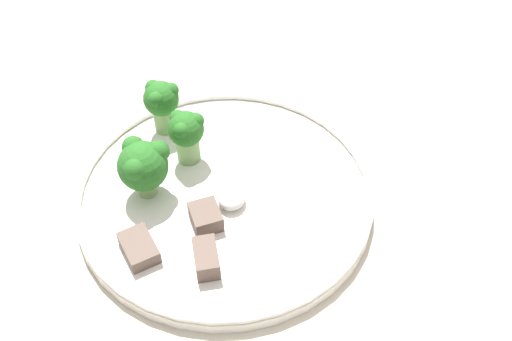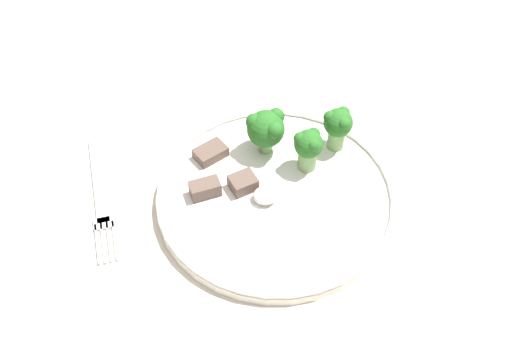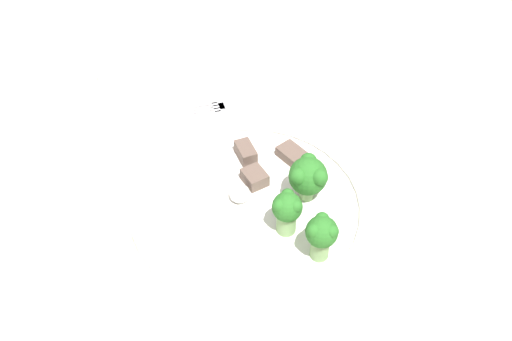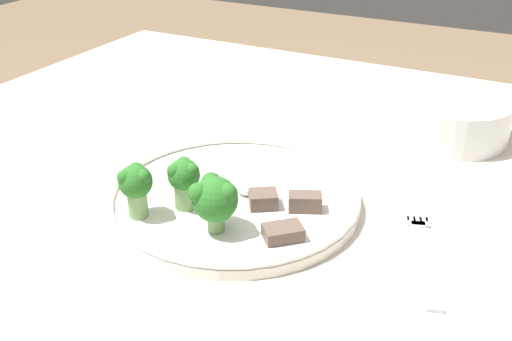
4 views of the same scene
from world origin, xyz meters
name	(u,v)px [view 1 (image 1 of 4)]	position (x,y,z in m)	size (l,w,h in m)	color
table	(276,274)	(0.00, 0.00, 0.67)	(1.15, 1.06, 0.77)	beige
dinner_plate	(225,195)	(-0.01, -0.05, 0.78)	(0.29, 0.29, 0.02)	white
broccoli_floret_near_rim_left	(161,101)	(-0.08, -0.14, 0.82)	(0.04, 0.04, 0.06)	#7FA866
broccoli_floret_center_left	(143,165)	(0.01, -0.13, 0.82)	(0.05, 0.05, 0.06)	#7FA866
broccoli_floret_back_left	(186,132)	(-0.04, -0.10, 0.82)	(0.04, 0.04, 0.06)	#7FA866
meat_slice_front_slice	(139,248)	(0.08, -0.11, 0.79)	(0.05, 0.05, 0.01)	brown
meat_slice_middle_slice	(206,258)	(0.08, -0.05, 0.79)	(0.04, 0.03, 0.02)	brown
meat_slice_rear_slice	(206,217)	(0.03, -0.06, 0.79)	(0.04, 0.04, 0.02)	brown
sauce_dollop	(232,198)	(0.01, -0.04, 0.79)	(0.03, 0.03, 0.02)	white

